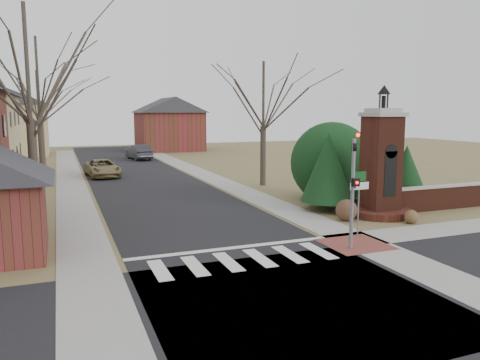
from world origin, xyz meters
name	(u,v)px	position (x,y,z in m)	size (l,w,h in m)	color
ground	(253,267)	(0.00, 0.00, 0.00)	(120.00, 120.00, 0.00)	brown
main_street	(142,179)	(0.00, 22.00, 0.01)	(8.00, 70.00, 0.01)	black
cross_street	(295,300)	(0.00, -3.00, 0.01)	(120.00, 8.00, 0.01)	black
crosswalk_zone	(244,260)	(0.00, 0.80, 0.01)	(8.00, 2.20, 0.02)	silver
stop_bar	(230,248)	(0.00, 2.30, 0.01)	(8.00, 0.35, 0.02)	silver
sidewalk_right_main	(207,176)	(5.20, 22.00, 0.01)	(2.00, 60.00, 0.02)	gray
sidewalk_left	(71,183)	(-5.20, 22.00, 0.01)	(2.00, 60.00, 0.02)	gray
curb_apron	(355,244)	(4.80, 1.00, 0.01)	(2.40, 2.40, 0.02)	brown
traffic_signal_pole	(353,182)	(4.30, 0.57, 2.59)	(0.28, 0.41, 4.50)	slate
sign_post	(359,191)	(5.59, 1.99, 1.95)	(0.90, 0.07, 2.75)	slate
brick_gate_monument	(381,173)	(9.00, 4.99, 2.17)	(3.20, 3.20, 6.47)	#502417
brick_garden_wall	(448,197)	(13.50, 5.00, 0.66)	(7.50, 0.50, 1.30)	#502417
house_distant_left	(1,119)	(-12.01, 48.00, 4.25)	(10.80, 8.80, 8.53)	#CBBC87
house_distant_right	(169,123)	(7.99, 47.99, 3.65)	(8.80, 8.80, 7.30)	maroon
evergreen_near	(328,167)	(7.20, 7.00, 2.30)	(2.80, 2.80, 4.10)	#473D33
evergreen_mid	(367,157)	(10.50, 8.20, 2.60)	(3.40, 3.40, 4.70)	#473D33
evergreen_far	(406,170)	(12.50, 7.20, 1.90)	(2.40, 2.40, 3.30)	#473D33
evergreen_mass	(332,159)	(9.00, 9.50, 2.40)	(4.80, 4.80, 4.80)	black
bare_tree_0	(26,54)	(-7.00, 9.00, 7.70)	(8.05, 8.05, 11.15)	#473D33
bare_tree_1	(37,70)	(-7.00, 22.00, 8.03)	(8.40, 8.40, 11.64)	#473D33
bare_tree_2	(37,92)	(-7.50, 35.00, 7.03)	(7.35, 7.35, 10.19)	#473D33
bare_tree_3	(263,89)	(7.50, 16.00, 6.69)	(7.00, 7.00, 9.70)	#473D33
pickup_truck	(102,168)	(-2.71, 24.64, 0.69)	(2.30, 4.98, 1.38)	olive
distant_car	(139,152)	(2.18, 37.13, 0.80)	(1.70, 4.87, 1.60)	#303238
dry_shrub_left	(346,210)	(6.80, 4.60, 0.52)	(1.04, 1.04, 1.04)	brown
dry_shrub_right	(411,217)	(9.30, 3.00, 0.32)	(0.64, 0.64, 0.64)	brown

